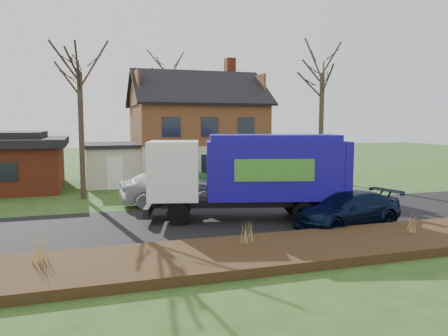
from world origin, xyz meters
name	(u,v)px	position (x,y,z in m)	size (l,w,h in m)	color
ground	(230,220)	(0.00, 0.00, 0.00)	(120.00, 120.00, 0.00)	#254517
road	(230,220)	(0.00, 0.00, 0.01)	(80.00, 7.00, 0.02)	black
mulch_verge	(282,250)	(0.00, -5.30, 0.15)	(80.00, 3.50, 0.30)	black
main_house	(190,126)	(1.49, 13.91, 4.03)	(12.95, 8.95, 9.26)	beige
garbage_truck	(252,171)	(0.99, -0.12, 2.17)	(9.09, 4.52, 3.76)	black
silver_sedan	(171,189)	(-1.75, 4.43, 0.85)	(1.81, 5.18, 1.71)	#979A9E
navy_wagon	(348,209)	(4.32, -2.50, 0.72)	(2.00, 4.93, 1.43)	black
tree_front_west	(79,52)	(-6.16, 7.73, 8.09)	(3.31, 3.31, 9.82)	#3A2C23
tree_front_east	(323,55)	(10.68, 10.71, 9.15)	(4.05, 4.05, 11.25)	#403626
tree_back	(170,63)	(1.70, 22.53, 9.77)	(3.70, 3.70, 11.72)	#413927
grass_clump_west	(41,245)	(-7.29, -4.74, 0.81)	(0.39, 0.32, 1.02)	#AC924C
grass_clump_mid	(247,231)	(-1.00, -4.72, 0.73)	(0.31, 0.25, 0.86)	#A38E48
grass_clump_east	(413,222)	(5.27, -5.19, 0.68)	(0.30, 0.25, 0.76)	tan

